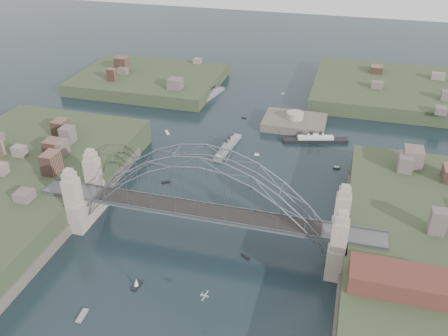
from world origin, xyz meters
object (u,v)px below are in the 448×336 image
(naval_cruiser_far, at_px, (214,94))
(ocean_liner, at_px, (315,140))
(bridge, at_px, (203,197))
(fort_island, at_px, (294,127))
(wharf_shed, at_px, (403,281))
(naval_cruiser_near, at_px, (228,147))

(naval_cruiser_far, distance_m, ocean_liner, 54.82)
(bridge, distance_m, ocean_liner, 63.98)
(naval_cruiser_far, bearing_deg, ocean_liner, -34.57)
(naval_cruiser_far, bearing_deg, fort_island, -29.40)
(bridge, xyz_separation_m, wharf_shed, (44.00, -14.00, -2.32))
(bridge, distance_m, fort_island, 72.14)
(naval_cruiser_near, xyz_separation_m, naval_cruiser_far, (-17.88, 43.74, -0.04))
(wharf_shed, xyz_separation_m, naval_cruiser_near, (-50.60, 60.81, -9.14))
(wharf_shed, relative_size, ocean_liner, 0.92)
(wharf_shed, distance_m, naval_cruiser_far, 125.32)
(wharf_shed, xyz_separation_m, naval_cruiser_far, (-68.48, 104.55, -9.18))
(bridge, relative_size, wharf_shed, 4.20)
(naval_cruiser_far, bearing_deg, bridge, -74.87)
(fort_island, bearing_deg, naval_cruiser_far, 150.60)
(wharf_shed, bearing_deg, ocean_liner, 107.63)
(naval_cruiser_near, xyz_separation_m, ocean_liner, (27.26, 12.64, -0.03))
(ocean_liner, bearing_deg, naval_cruiser_far, 145.43)
(naval_cruiser_near, bearing_deg, naval_cruiser_far, 112.23)
(ocean_liner, bearing_deg, wharf_shed, -72.37)
(fort_island, distance_m, naval_cruiser_near, 29.75)
(fort_island, xyz_separation_m, naval_cruiser_near, (-18.60, -23.19, 1.20))
(wharf_shed, distance_m, ocean_liner, 77.61)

